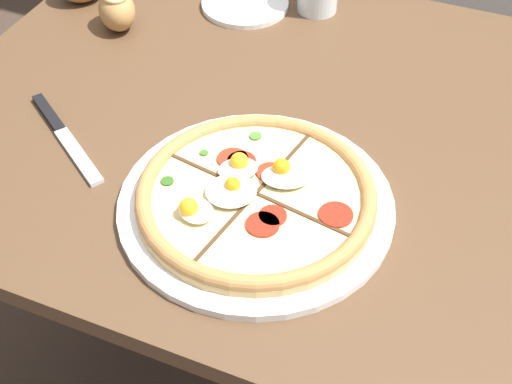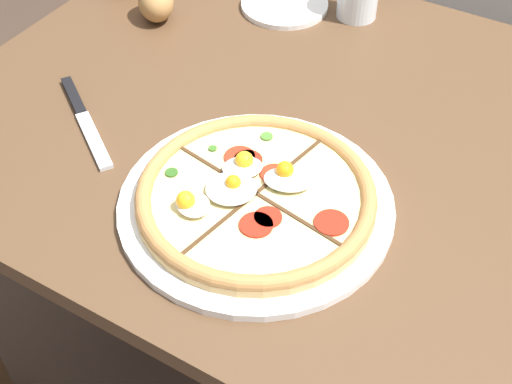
{
  "view_description": "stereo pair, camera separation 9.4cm",
  "coord_description": "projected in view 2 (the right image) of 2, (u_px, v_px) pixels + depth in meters",
  "views": [
    {
      "loc": [
        0.2,
        -0.81,
        1.42
      ],
      "look_at": [
        -0.06,
        -0.19,
        0.75
      ],
      "focal_mm": 50.0,
      "sensor_mm": 36.0,
      "label": 1
    },
    {
      "loc": [
        0.28,
        -0.76,
        1.42
      ],
      "look_at": [
        -0.06,
        -0.19,
        0.75
      ],
      "focal_mm": 50.0,
      "sensor_mm": 36.0,
      "label": 2
    }
  ],
  "objects": [
    {
      "name": "side_saucer",
      "position": [
        285.0,
        5.0,
        1.32
      ],
      "size": [
        0.16,
        0.16,
        0.01
      ],
      "color": "white",
      "rests_on": "dining_table"
    },
    {
      "name": "pizza",
      "position": [
        256.0,
        198.0,
        0.95
      ],
      "size": [
        0.37,
        0.37,
        0.05
      ],
      "color": "white",
      "rests_on": "dining_table"
    },
    {
      "name": "dining_table",
      "position": [
        348.0,
        189.0,
        1.13
      ],
      "size": [
        1.27,
        0.87,
        0.72
      ],
      "color": "#513823",
      "rests_on": "ground_plane"
    },
    {
      "name": "knife_main",
      "position": [
        84.0,
        120.0,
        1.09
      ],
      "size": [
        0.2,
        0.15,
        0.01
      ],
      "rotation": [
        0.0,
        0.0,
        -0.6
      ],
      "color": "silver",
      "rests_on": "dining_table"
    }
  ]
}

